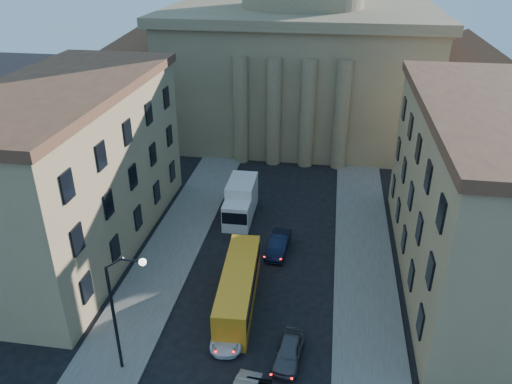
{
  "coord_description": "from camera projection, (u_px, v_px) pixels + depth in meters",
  "views": [
    {
      "loc": [
        4.81,
        -14.14,
        24.99
      ],
      "look_at": [
        -0.4,
        18.99,
        7.94
      ],
      "focal_mm": 35.0,
      "sensor_mm": 36.0,
      "label": 1
    }
  ],
  "objects": [
    {
      "name": "church",
      "position": [
        300.0,
        47.0,
        67.91
      ],
      "size": [
        68.02,
        28.76,
        36.6
      ],
      "color": "#756548",
      "rests_on": "ground"
    },
    {
      "name": "box_truck",
      "position": [
        240.0,
        201.0,
        49.51
      ],
      "size": [
        2.68,
        6.61,
        3.61
      ],
      "rotation": [
        0.0,
        0.0,
        0.01
      ],
      "color": "silver",
      "rests_on": "ground"
    },
    {
      "name": "car_right_far",
      "position": [
        289.0,
        351.0,
        32.87
      ],
      "size": [
        2.06,
        4.29,
        1.41
      ],
      "primitive_type": "imported",
      "rotation": [
        0.0,
        0.0,
        -0.1
      ],
      "color": "#48484D",
      "rests_on": "ground"
    },
    {
      "name": "sidewalk_left",
      "position": [
        158.0,
        275.0,
        41.44
      ],
      "size": [
        5.0,
        60.0,
        0.15
      ],
      "primitive_type": "cube",
      "color": "#585550",
      "rests_on": "ground"
    },
    {
      "name": "city_bus",
      "position": [
        238.0,
        286.0,
        37.65
      ],
      "size": [
        2.99,
        10.47,
        2.92
      ],
      "rotation": [
        0.0,
        0.0,
        0.06
      ],
      "color": "orange",
      "rests_on": "ground"
    },
    {
      "name": "street_lamp",
      "position": [
        120.0,
        305.0,
        30.06
      ],
      "size": [
        2.62,
        0.44,
        8.83
      ],
      "color": "black",
      "rests_on": "ground"
    },
    {
      "name": "building_left",
      "position": [
        71.0,
        168.0,
        42.81
      ],
      "size": [
        11.6,
        26.6,
        14.7
      ],
      "color": "tan",
      "rests_on": "ground"
    },
    {
      "name": "building_right",
      "position": [
        487.0,
        196.0,
        38.1
      ],
      "size": [
        11.6,
        26.6,
        14.7
      ],
      "color": "tan",
      "rests_on": "ground"
    },
    {
      "name": "car_right_distant",
      "position": [
        279.0,
        244.0,
        44.3
      ],
      "size": [
        1.97,
        4.74,
        1.52
      ],
      "primitive_type": "imported",
      "rotation": [
        0.0,
        0.0,
        -0.08
      ],
      "color": "black",
      "rests_on": "ground"
    },
    {
      "name": "sidewalk_right",
      "position": [
        366.0,
        295.0,
        39.08
      ],
      "size": [
        5.0,
        60.0,
        0.15
      ],
      "primitive_type": "cube",
      "color": "#585550",
      "rests_on": "ground"
    },
    {
      "name": "car_left_mid",
      "position": [
        227.0,
        331.0,
        34.7
      ],
      "size": [
        2.74,
        4.87,
        1.28
      ],
      "primitive_type": "imported",
      "rotation": [
        0.0,
        0.0,
        0.14
      ],
      "color": "white",
      "rests_on": "ground"
    }
  ]
}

